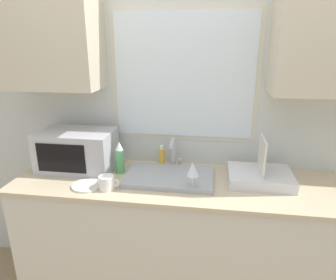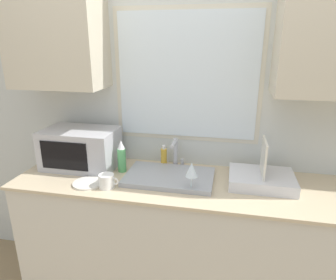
{
  "view_description": "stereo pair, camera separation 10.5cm",
  "coord_description": "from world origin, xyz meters",
  "px_view_note": "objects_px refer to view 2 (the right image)",
  "views": [
    {
      "loc": [
        0.19,
        -1.43,
        1.78
      ],
      "look_at": [
        -0.06,
        0.27,
        1.21
      ],
      "focal_mm": 32.0,
      "sensor_mm": 36.0,
      "label": 1
    },
    {
      "loc": [
        0.29,
        -1.41,
        1.78
      ],
      "look_at": [
        -0.06,
        0.27,
        1.21
      ],
      "focal_mm": 32.0,
      "sensor_mm": 36.0,
      "label": 2
    }
  ],
  "objects_px": {
    "spray_bottle": "(122,157)",
    "mug_near_sink": "(107,181)",
    "soap_bottle": "(164,157)",
    "faucet": "(176,151)",
    "dish_rack": "(261,178)",
    "wine_glass": "(191,170)",
    "microwave": "(81,148)"
  },
  "relations": [
    {
      "from": "spray_bottle",
      "to": "mug_near_sink",
      "type": "distance_m",
      "value": 0.25
    },
    {
      "from": "faucet",
      "to": "dish_rack",
      "type": "height_order",
      "value": "dish_rack"
    },
    {
      "from": "microwave",
      "to": "soap_bottle",
      "type": "bearing_deg",
      "value": 12.02
    },
    {
      "from": "soap_bottle",
      "to": "mug_near_sink",
      "type": "distance_m",
      "value": 0.47
    },
    {
      "from": "soap_bottle",
      "to": "wine_glass",
      "type": "distance_m",
      "value": 0.42
    },
    {
      "from": "dish_rack",
      "to": "wine_glass",
      "type": "height_order",
      "value": "dish_rack"
    },
    {
      "from": "soap_bottle",
      "to": "wine_glass",
      "type": "xyz_separation_m",
      "value": [
        0.24,
        -0.34,
        0.07
      ]
    },
    {
      "from": "soap_bottle",
      "to": "mug_near_sink",
      "type": "relative_size",
      "value": 1.26
    },
    {
      "from": "spray_bottle",
      "to": "soap_bottle",
      "type": "height_order",
      "value": "spray_bottle"
    },
    {
      "from": "microwave",
      "to": "dish_rack",
      "type": "height_order",
      "value": "dish_rack"
    },
    {
      "from": "mug_near_sink",
      "to": "spray_bottle",
      "type": "bearing_deg",
      "value": 88.22
    },
    {
      "from": "faucet",
      "to": "soap_bottle",
      "type": "xyz_separation_m",
      "value": [
        -0.09,
        0.01,
        -0.05
      ]
    },
    {
      "from": "faucet",
      "to": "spray_bottle",
      "type": "relative_size",
      "value": 0.94
    },
    {
      "from": "spray_bottle",
      "to": "dish_rack",
      "type": "bearing_deg",
      "value": -0.74
    },
    {
      "from": "microwave",
      "to": "soap_bottle",
      "type": "xyz_separation_m",
      "value": [
        0.57,
        0.12,
        -0.07
      ]
    },
    {
      "from": "faucet",
      "to": "mug_near_sink",
      "type": "xyz_separation_m",
      "value": [
        -0.35,
        -0.38,
        -0.08
      ]
    },
    {
      "from": "dish_rack",
      "to": "soap_bottle",
      "type": "distance_m",
      "value": 0.67
    },
    {
      "from": "dish_rack",
      "to": "wine_glass",
      "type": "distance_m",
      "value": 0.46
    },
    {
      "from": "faucet",
      "to": "soap_bottle",
      "type": "relative_size",
      "value": 1.34
    },
    {
      "from": "wine_glass",
      "to": "spray_bottle",
      "type": "bearing_deg",
      "value": 158.81
    },
    {
      "from": "microwave",
      "to": "wine_glass",
      "type": "bearing_deg",
      "value": -14.96
    },
    {
      "from": "wine_glass",
      "to": "soap_bottle",
      "type": "bearing_deg",
      "value": 125.43
    },
    {
      "from": "dish_rack",
      "to": "mug_near_sink",
      "type": "bearing_deg",
      "value": -165.76
    },
    {
      "from": "wine_glass",
      "to": "mug_near_sink",
      "type": "bearing_deg",
      "value": -174.16
    },
    {
      "from": "mug_near_sink",
      "to": "wine_glass",
      "type": "distance_m",
      "value": 0.52
    },
    {
      "from": "dish_rack",
      "to": "microwave",
      "type": "bearing_deg",
      "value": 178.4
    },
    {
      "from": "faucet",
      "to": "microwave",
      "type": "bearing_deg",
      "value": -170.15
    },
    {
      "from": "mug_near_sink",
      "to": "wine_glass",
      "type": "relative_size",
      "value": 0.66
    },
    {
      "from": "dish_rack",
      "to": "spray_bottle",
      "type": "bearing_deg",
      "value": 179.26
    },
    {
      "from": "microwave",
      "to": "spray_bottle",
      "type": "height_order",
      "value": "microwave"
    },
    {
      "from": "microwave",
      "to": "faucet",
      "type": "bearing_deg",
      "value": 9.85
    },
    {
      "from": "faucet",
      "to": "dish_rack",
      "type": "relative_size",
      "value": 0.53
    }
  ]
}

